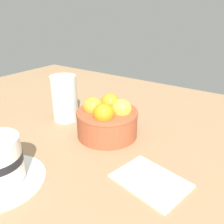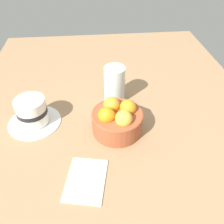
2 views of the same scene
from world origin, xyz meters
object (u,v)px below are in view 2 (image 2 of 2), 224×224
terracotta_bowl (117,119)px  coffee_cup (32,113)px  folded_napkin (86,180)px  water_glass (114,84)px

terracotta_bowl → coffee_cup: terracotta_bowl is taller
terracotta_bowl → folded_napkin: (15.31, -8.83, -3.79)cm
water_glass → terracotta_bowl: bearing=-3.0°
coffee_cup → water_glass: size_ratio=1.28×
terracotta_bowl → water_glass: 13.97cm
terracotta_bowl → water_glass: (-13.85, 0.72, 1.69)cm
terracotta_bowl → folded_napkin: 18.08cm
water_glass → folded_napkin: water_glass is taller
terracotta_bowl → coffee_cup: (-5.37, -23.13, -0.49)cm
folded_napkin → coffee_cup: bearing=-145.3°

